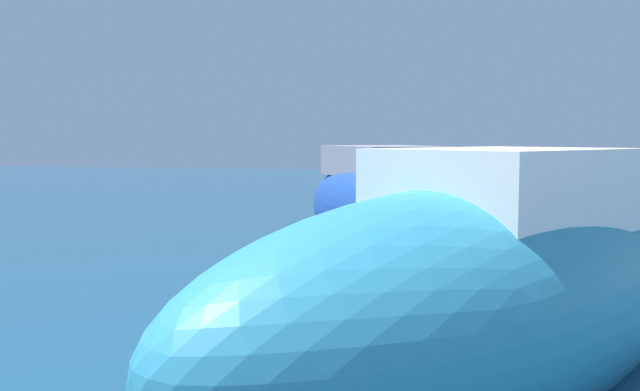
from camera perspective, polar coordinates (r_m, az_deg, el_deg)
moored_boat_1 at (r=13.71m, az=6.31°, el=-1.10°), size 5.59×6.67×2.46m
moored_boat_3 at (r=6.30m, az=12.26°, el=-8.49°), size 5.76×6.53×2.51m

